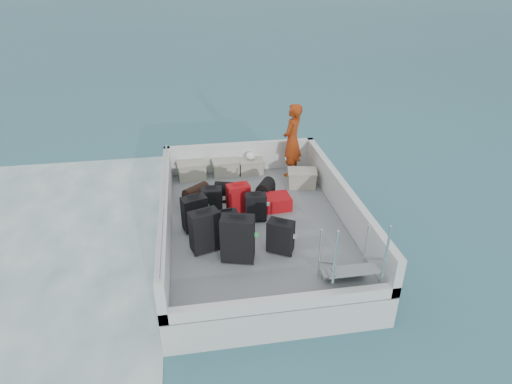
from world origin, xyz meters
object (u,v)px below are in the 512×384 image
suitcase_4 (227,226)px  passenger (292,140)px  suitcase_0 (205,231)px  crate_2 (251,167)px  suitcase_1 (195,213)px  suitcase_5 (238,199)px  crate_0 (192,171)px  crate_1 (226,168)px  suitcase_8 (273,202)px  crate_3 (302,179)px  suitcase_7 (256,208)px  suitcase_2 (212,202)px  suitcase_6 (280,237)px  suitcase_3 (238,239)px

suitcase_4 → passenger: (1.78, 2.49, 0.58)m
suitcase_0 → crate_2: bearing=48.7°
suitcase_1 → suitcase_5: 1.02m
crate_0 → crate_1: (0.80, 0.05, -0.01)m
suitcase_8 → passenger: size_ratio=0.41×
crate_2 → crate_3: crate_3 is taller
suitcase_4 → suitcase_5: 0.98m
crate_1 → crate_3: 1.86m
suitcase_5 → crate_0: size_ratio=0.99×
suitcase_0 → suitcase_7: 1.33m
suitcase_8 → suitcase_7: bearing=129.5°
suitcase_1 → suitcase_2: (0.35, 0.48, -0.05)m
suitcase_5 → crate_1: suitcase_5 is taller
passenger → suitcase_6: bearing=21.0°
crate_1 → crate_2: bearing=0.0°
suitcase_6 → crate_3: suitcase_6 is taller
crate_2 → crate_3: bearing=-40.0°
suitcase_4 → passenger: size_ratio=0.33×
suitcase_3 → crate_2: 3.44m
suitcase_0 → crate_3: 3.12m
suitcase_1 → suitcase_3: bearing=-76.1°
suitcase_4 → suitcase_7: 0.83m
suitcase_1 → crate_3: size_ratio=1.14×
suitcase_2 → crate_0: size_ratio=0.95×
suitcase_3 → suitcase_7: (0.50, 1.20, -0.13)m
suitcase_1 → suitcase_7: 1.19m
suitcase_8 → crate_3: size_ratio=1.19×
crate_3 → suitcase_2: bearing=-156.3°
suitcase_0 → suitcase_7: suitcase_0 is taller
suitcase_4 → suitcase_7: bearing=33.7°
suitcase_4 → crate_2: 2.84m
suitcase_3 → crate_0: size_ratio=1.33×
suitcase_1 → suitcase_2: suitcase_1 is taller
suitcase_8 → crate_2: size_ratio=1.30×
suitcase_3 → passenger: passenger is taller
suitcase_0 → crate_1: (0.65, 2.98, -0.21)m
suitcase_3 → suitcase_8: suitcase_3 is taller
crate_0 → crate_2: bearing=1.9°
suitcase_7 → passenger: bearing=62.4°
suitcase_7 → suitcase_8: bearing=47.1°
suitcase_0 → crate_2: (1.26, 2.98, -0.22)m
suitcase_2 → suitcase_7: size_ratio=1.04×
suitcase_1 → suitcase_6: (1.44, -0.97, -0.04)m
crate_1 → crate_3: size_ratio=1.00×
suitcase_7 → crate_3: suitcase_7 is taller
suitcase_6 → suitcase_7: 1.13m
suitcase_6 → suitcase_2: bearing=157.2°
crate_0 → crate_1: crate_0 is taller
crate_2 → crate_1: bearing=180.0°
suitcase_8 → suitcase_6: bearing=169.8°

